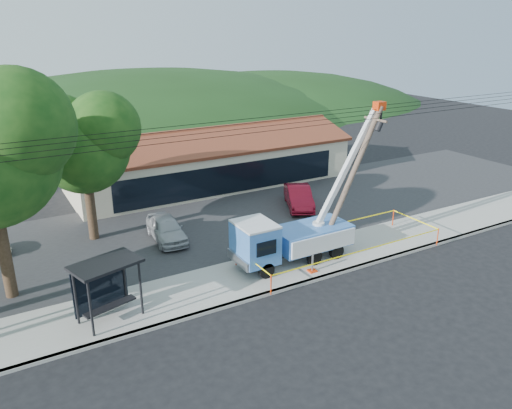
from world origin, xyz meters
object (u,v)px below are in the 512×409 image
object	(u,v)px
bus_shelter	(105,277)
car_silver	(167,241)
leaning_pole	(352,175)
utility_truck	(290,237)
car_red	(298,208)

from	to	relation	value
bus_shelter	car_silver	bearing A→B (deg)	36.84
bus_shelter	leaning_pole	bearing A→B (deg)	-14.36
car_silver	leaning_pole	bearing A→B (deg)	-33.38
utility_truck	bus_shelter	bearing A→B (deg)	-176.29
bus_shelter	car_silver	distance (m)	8.83
leaning_pole	car_red	bearing A→B (deg)	77.65
utility_truck	car_red	xyz separation A→B (m)	(5.37, 6.95, -1.59)
leaning_pole	car_silver	size ratio (longest dim) A/B	1.91
leaning_pole	bus_shelter	bearing A→B (deg)	-178.65
leaning_pole	car_silver	distance (m)	11.65
utility_truck	car_silver	world-z (taller)	utility_truck
leaning_pole	car_red	distance (m)	8.75
utility_truck	car_red	bearing A→B (deg)	52.32
car_red	bus_shelter	bearing A→B (deg)	-128.03
leaning_pole	bus_shelter	distance (m)	13.96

